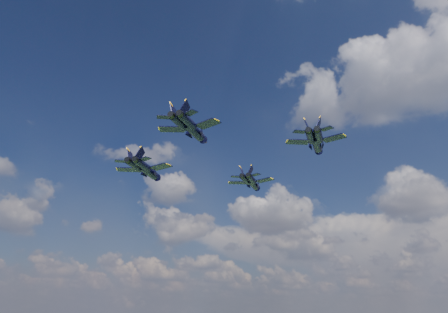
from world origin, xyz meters
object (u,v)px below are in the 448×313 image
jet_right (317,144)px  jet_left (149,172)px  jet_slot (195,131)px  jet_lead (253,184)px

jet_right → jet_left: bearing=-179.0°
jet_right → jet_slot: jet_right is taller
jet_left → jet_slot: size_ratio=1.13×
jet_lead → jet_right: 25.82m
jet_left → jet_slot: bearing=-47.5°
jet_right → jet_slot: (-12.51, -25.09, -2.52)m
jet_left → jet_right: 38.61m
jet_lead → jet_left: (-12.66, -24.78, -0.68)m
jet_lead → jet_slot: size_ratio=1.01×
jet_right → jet_slot: bearing=-136.5°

